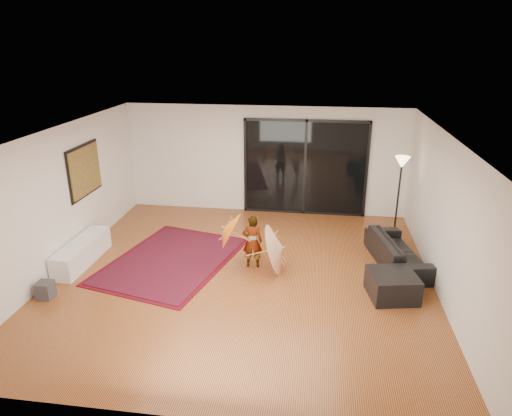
% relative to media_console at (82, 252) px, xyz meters
% --- Properties ---
extents(floor, '(7.00, 7.00, 0.00)m').
position_rel_media_console_xyz_m(floor, '(3.25, -0.08, -0.23)').
color(floor, '#AB602F').
rests_on(floor, ground).
extents(ceiling, '(7.00, 7.00, 0.00)m').
position_rel_media_console_xyz_m(ceiling, '(3.25, -0.08, 2.47)').
color(ceiling, white).
rests_on(ceiling, wall_back).
extents(wall_back, '(7.00, 0.00, 7.00)m').
position_rel_media_console_xyz_m(wall_back, '(3.25, 3.42, 1.12)').
color(wall_back, silver).
rests_on(wall_back, floor).
extents(wall_front, '(7.00, 0.00, 7.00)m').
position_rel_media_console_xyz_m(wall_front, '(3.25, -3.58, 1.12)').
color(wall_front, silver).
rests_on(wall_front, floor).
extents(wall_left, '(0.00, 7.00, 7.00)m').
position_rel_media_console_xyz_m(wall_left, '(-0.25, -0.08, 1.12)').
color(wall_left, silver).
rests_on(wall_left, floor).
extents(wall_right, '(0.00, 7.00, 7.00)m').
position_rel_media_console_xyz_m(wall_right, '(6.75, -0.08, 1.12)').
color(wall_right, silver).
rests_on(wall_right, floor).
extents(sliding_door, '(3.06, 0.07, 2.40)m').
position_rel_media_console_xyz_m(sliding_door, '(4.25, 3.39, 0.97)').
color(sliding_door, black).
rests_on(sliding_door, wall_back).
extents(painting, '(0.04, 1.28, 1.08)m').
position_rel_media_console_xyz_m(painting, '(-0.21, 0.92, 1.42)').
color(painting, black).
rests_on(painting, wall_left).
extents(media_console, '(0.44, 1.67, 0.46)m').
position_rel_media_console_xyz_m(media_console, '(0.00, 0.00, 0.00)').
color(media_console, white).
rests_on(media_console, floor).
extents(speaker, '(0.27, 0.27, 0.30)m').
position_rel_media_console_xyz_m(speaker, '(0.00, -1.32, -0.08)').
color(speaker, '#424244').
rests_on(speaker, floor).
extents(persian_rug, '(2.82, 3.46, 0.02)m').
position_rel_media_console_xyz_m(persian_rug, '(1.72, 0.32, -0.22)').
color(persian_rug, '#500612').
rests_on(persian_rug, floor).
extents(sofa, '(1.15, 2.04, 0.56)m').
position_rel_media_console_xyz_m(sofa, '(6.20, 0.81, 0.05)').
color(sofa, black).
rests_on(sofa, floor).
extents(ottoman, '(0.91, 0.91, 0.44)m').
position_rel_media_console_xyz_m(ottoman, '(5.94, -0.45, -0.01)').
color(ottoman, black).
rests_on(ottoman, floor).
extents(floor_lamp, '(0.32, 0.32, 1.85)m').
position_rel_media_console_xyz_m(floor_lamp, '(6.35, 2.22, 1.23)').
color(floor_lamp, black).
rests_on(floor_lamp, floor).
extents(child, '(0.41, 0.28, 1.06)m').
position_rel_media_console_xyz_m(child, '(3.38, 0.33, 0.30)').
color(child, '#999999').
rests_on(child, floor).
extents(parasol_orange, '(0.50, 0.78, 0.84)m').
position_rel_media_console_xyz_m(parasol_orange, '(2.83, 0.28, 0.50)').
color(parasol_orange, '#DA5B0B').
rests_on(parasol_orange, child).
extents(parasol_white, '(0.53, 0.97, 0.98)m').
position_rel_media_console_xyz_m(parasol_white, '(3.98, 0.18, 0.27)').
color(parasol_white, silver).
rests_on(parasol_white, floor).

